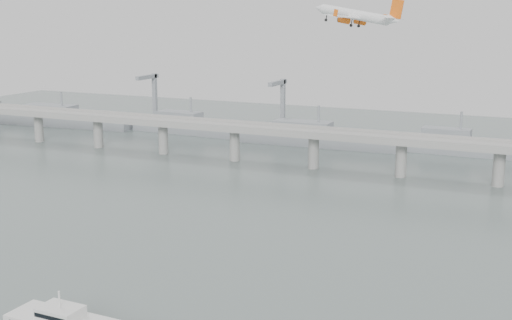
% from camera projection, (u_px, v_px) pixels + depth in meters
% --- Properties ---
extents(ground, '(900.00, 900.00, 0.00)m').
position_uv_depth(ground, '(178.00, 316.00, 200.31)').
color(ground, slate).
rests_on(ground, ground).
extents(bridge, '(800.00, 22.00, 23.90)m').
position_uv_depth(bridge, '(363.00, 142.00, 374.99)').
color(bridge, '#969693').
rests_on(bridge, ground).
extents(distant_fleet, '(453.00, 60.90, 40.00)m').
position_uv_depth(distant_fleet, '(181.00, 126.00, 497.73)').
color(distant_fleet, gray).
rests_on(distant_fleet, ground).
extents(airliner, '(33.74, 31.22, 9.38)m').
position_uv_depth(airliner, '(357.00, 15.00, 226.73)').
color(airliner, white).
rests_on(airliner, ground).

